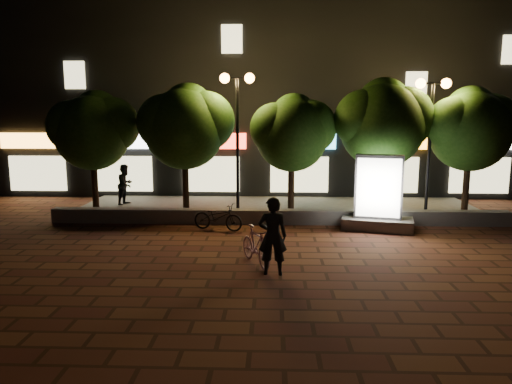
{
  "coord_description": "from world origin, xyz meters",
  "views": [
    {
      "loc": [
        -0.19,
        -12.13,
        3.85
      ],
      "look_at": [
        -0.68,
        1.5,
        1.55
      ],
      "focal_mm": 32.99,
      "sensor_mm": 36.0,
      "label": 1
    }
  ],
  "objects_px": {
    "tree_far_left": "(94,128)",
    "pedestrian": "(126,184)",
    "tree_far_right": "(471,126)",
    "street_lamp_left": "(237,108)",
    "tree_right": "(383,121)",
    "rider": "(273,236)",
    "tree_mid": "(293,130)",
    "street_lamp_right": "(432,112)",
    "scooter_pink": "(256,246)",
    "scooter_parked": "(218,217)",
    "tree_left": "(186,124)",
    "ad_kiosk": "(378,200)"
  },
  "relations": [
    {
      "from": "scooter_parked",
      "to": "street_lamp_left",
      "type": "bearing_deg",
      "value": 3.85
    },
    {
      "from": "tree_mid",
      "to": "scooter_pink",
      "type": "distance_m",
      "value": 6.71
    },
    {
      "from": "tree_right",
      "to": "scooter_parked",
      "type": "xyz_separation_m",
      "value": [
        -5.86,
        -2.46,
        -3.12
      ]
    },
    {
      "from": "scooter_parked",
      "to": "scooter_pink",
      "type": "bearing_deg",
      "value": -142.09
    },
    {
      "from": "ad_kiosk",
      "to": "pedestrian",
      "type": "distance_m",
      "value": 10.26
    },
    {
      "from": "tree_far_right",
      "to": "scooter_parked",
      "type": "bearing_deg",
      "value": -164.78
    },
    {
      "from": "street_lamp_right",
      "to": "ad_kiosk",
      "type": "distance_m",
      "value": 4.07
    },
    {
      "from": "tree_mid",
      "to": "street_lamp_right",
      "type": "distance_m",
      "value": 5.0
    },
    {
      "from": "rider",
      "to": "tree_left",
      "type": "bearing_deg",
      "value": -63.03
    },
    {
      "from": "street_lamp_right",
      "to": "ad_kiosk",
      "type": "xyz_separation_m",
      "value": [
        -2.19,
        -1.86,
        -2.89
      ]
    },
    {
      "from": "tree_far_right",
      "to": "street_lamp_left",
      "type": "xyz_separation_m",
      "value": [
        -8.55,
        -0.26,
        0.66
      ]
    },
    {
      "from": "street_lamp_right",
      "to": "scooter_pink",
      "type": "height_order",
      "value": "street_lamp_right"
    },
    {
      "from": "tree_far_left",
      "to": "rider",
      "type": "height_order",
      "value": "tree_far_left"
    },
    {
      "from": "tree_far_right",
      "to": "street_lamp_right",
      "type": "relative_size",
      "value": 0.96
    },
    {
      "from": "tree_far_right",
      "to": "street_lamp_left",
      "type": "height_order",
      "value": "street_lamp_left"
    },
    {
      "from": "tree_mid",
      "to": "street_lamp_left",
      "type": "height_order",
      "value": "street_lamp_left"
    },
    {
      "from": "tree_right",
      "to": "rider",
      "type": "distance_m",
      "value": 8.28
    },
    {
      "from": "tree_far_left",
      "to": "tree_right",
      "type": "relative_size",
      "value": 0.91
    },
    {
      "from": "tree_far_left",
      "to": "tree_mid",
      "type": "relative_size",
      "value": 1.03
    },
    {
      "from": "tree_mid",
      "to": "ad_kiosk",
      "type": "relative_size",
      "value": 1.8
    },
    {
      "from": "street_lamp_right",
      "to": "scooter_parked",
      "type": "height_order",
      "value": "street_lamp_right"
    },
    {
      "from": "tree_far_left",
      "to": "scooter_parked",
      "type": "relative_size",
      "value": 2.7
    },
    {
      "from": "tree_far_right",
      "to": "scooter_parked",
      "type": "relative_size",
      "value": 2.78
    },
    {
      "from": "tree_far_left",
      "to": "tree_far_right",
      "type": "xyz_separation_m",
      "value": [
        14.0,
        0.0,
        0.08
      ]
    },
    {
      "from": "tree_right",
      "to": "scooter_pink",
      "type": "relative_size",
      "value": 3.06
    },
    {
      "from": "tree_mid",
      "to": "tree_far_right",
      "type": "relative_size",
      "value": 0.95
    },
    {
      "from": "tree_left",
      "to": "tree_mid",
      "type": "height_order",
      "value": "tree_left"
    },
    {
      "from": "tree_far_right",
      "to": "scooter_pink",
      "type": "relative_size",
      "value": 2.87
    },
    {
      "from": "street_lamp_left",
      "to": "street_lamp_right",
      "type": "xyz_separation_m",
      "value": [
        7.0,
        0.0,
        -0.13
      ]
    },
    {
      "from": "tree_left",
      "to": "rider",
      "type": "distance_m",
      "value": 7.88
    },
    {
      "from": "tree_far_left",
      "to": "ad_kiosk",
      "type": "distance_m",
      "value": 10.72
    },
    {
      "from": "tree_left",
      "to": "rider",
      "type": "height_order",
      "value": "tree_left"
    },
    {
      "from": "street_lamp_left",
      "to": "scooter_pink",
      "type": "xyz_separation_m",
      "value": [
        0.88,
        -5.75,
        -3.53
      ]
    },
    {
      "from": "pedestrian",
      "to": "street_lamp_left",
      "type": "bearing_deg",
      "value": -93.77
    },
    {
      "from": "tree_far_left",
      "to": "tree_right",
      "type": "distance_m",
      "value": 10.81
    },
    {
      "from": "tree_left",
      "to": "tree_far_right",
      "type": "distance_m",
      "value": 10.5
    },
    {
      "from": "tree_far_left",
      "to": "tree_mid",
      "type": "xyz_separation_m",
      "value": [
        7.5,
        -0.0,
        -0.08
      ]
    },
    {
      "from": "ad_kiosk",
      "to": "scooter_pink",
      "type": "height_order",
      "value": "ad_kiosk"
    },
    {
      "from": "tree_right",
      "to": "rider",
      "type": "height_order",
      "value": "tree_right"
    },
    {
      "from": "ad_kiosk",
      "to": "tree_far_left",
      "type": "bearing_deg",
      "value": 168.29
    },
    {
      "from": "tree_far_left",
      "to": "pedestrian",
      "type": "distance_m",
      "value": 2.86
    },
    {
      "from": "ad_kiosk",
      "to": "tree_far_right",
      "type": "bearing_deg",
      "value": 29.58
    },
    {
      "from": "tree_far_left",
      "to": "street_lamp_right",
      "type": "relative_size",
      "value": 0.93
    },
    {
      "from": "street_lamp_right",
      "to": "pedestrian",
      "type": "bearing_deg",
      "value": 171.68
    },
    {
      "from": "tree_right",
      "to": "street_lamp_right",
      "type": "xyz_separation_m",
      "value": [
        1.64,
        -0.26,
        0.33
      ]
    },
    {
      "from": "street_lamp_left",
      "to": "street_lamp_right",
      "type": "relative_size",
      "value": 1.04
    },
    {
      "from": "tree_left",
      "to": "street_lamp_right",
      "type": "relative_size",
      "value": 0.98
    },
    {
      "from": "ad_kiosk",
      "to": "scooter_pink",
      "type": "bearing_deg",
      "value": -135.26
    },
    {
      "from": "tree_far_left",
      "to": "scooter_parked",
      "type": "distance_m",
      "value": 6.21
    },
    {
      "from": "rider",
      "to": "ad_kiosk",
      "type": "bearing_deg",
      "value": -126.06
    }
  ]
}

